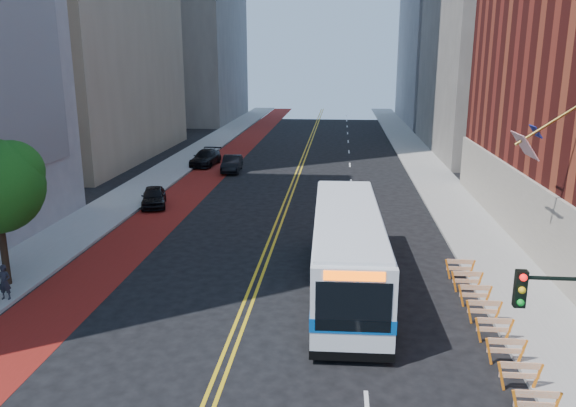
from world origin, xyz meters
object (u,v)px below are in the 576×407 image
Objects in this scene: pedestrian at (5,282)px; traffic_signal at (562,329)px; car_c at (206,158)px; car_a at (154,197)px; transit_bus at (347,248)px; car_b at (232,164)px.

traffic_signal is at bearing -22.90° from pedestrian.
traffic_signal is 0.98× the size of car_c.
transit_bus is at bearing -60.92° from car_a.
car_b is 4.27m from car_c.
traffic_signal reaches higher than pedestrian.
traffic_signal is 0.38× the size of transit_bus.
car_a is at bearing 133.83° from transit_bus.
transit_bus is 2.60× the size of car_c.
car_c is (-18.71, 40.00, -2.97)m from traffic_signal.
traffic_signal is 44.26m from car_c.
car_b reaches higher than car_a.
transit_bus is at bearing -72.15° from car_b.
car_a is (-13.52, 13.49, -1.22)m from transit_bus.
car_b is 0.87× the size of car_c.
car_c is at bearing 113.61° from transit_bus.
pedestrian is at bearing -109.83° from car_a.
traffic_signal is at bearing -68.39° from car_a.
traffic_signal is 40.36m from car_b.
car_a is 0.91× the size of car_b.
transit_bus is 2.99× the size of car_b.
pedestrian reaches higher than car_c.
transit_bus is 14.94m from pedestrian.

